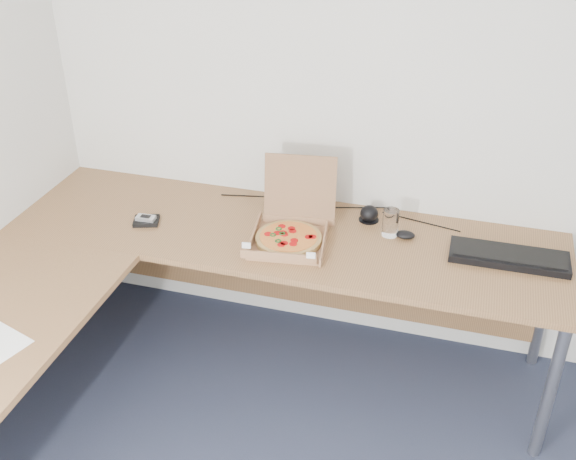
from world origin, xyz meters
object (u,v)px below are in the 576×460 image
(wallet, at_px, (146,221))
(drinking_glass, at_px, (391,223))
(desk, at_px, (181,278))
(keyboard, at_px, (509,257))
(pizza_box, at_px, (290,233))

(wallet, bearing_deg, drinking_glass, -7.53)
(desk, distance_m, keyboard, 1.38)
(desk, bearing_deg, wallet, 133.56)
(desk, relative_size, wallet, 22.10)
(pizza_box, distance_m, keyboard, 0.94)
(desk, xyz_separation_m, wallet, (-0.32, 0.33, 0.04))
(desk, height_order, drinking_glass, drinking_glass)
(pizza_box, xyz_separation_m, drinking_glass, (0.42, 0.17, 0.02))
(pizza_box, height_order, wallet, pizza_box)
(desk, relative_size, keyboard, 5.07)
(keyboard, relative_size, wallet, 4.36)
(desk, distance_m, drinking_glass, 0.95)
(wallet, bearing_deg, pizza_box, -15.47)
(desk, xyz_separation_m, pizza_box, (0.37, 0.36, 0.07))
(pizza_box, height_order, keyboard, pizza_box)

